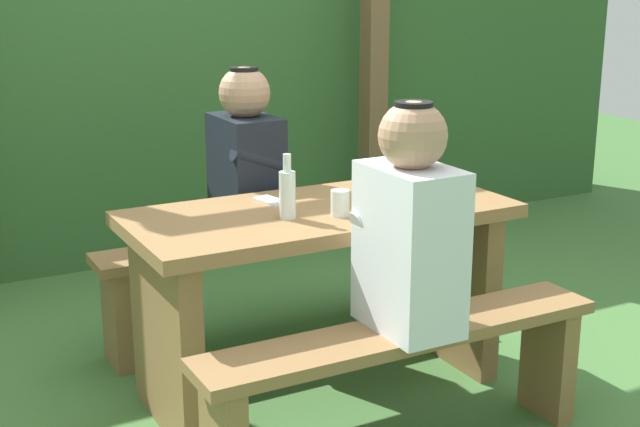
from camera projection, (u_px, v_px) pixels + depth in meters
name	position (u px, v px, depth m)	size (l,w,h in m)	color
ground_plane	(320.00, 387.00, 3.36)	(12.00, 12.00, 0.00)	#437238
hedge_backdrop	(143.00, 93.00, 4.91)	(6.40, 0.61, 1.77)	#325D2C
pergola_post_right	(374.00, 48.00, 4.92)	(0.12, 0.12, 2.26)	brown
picnic_table	(320.00, 267.00, 3.23)	(1.40, 0.64, 0.71)	olive
bench_near	(403.00, 365.00, 2.80)	(1.40, 0.24, 0.45)	olive
bench_far	(258.00, 266.00, 3.75)	(1.40, 0.24, 0.45)	olive
person_white_shirt	(410.00, 226.00, 2.69)	(0.25, 0.35, 0.72)	silver
person_black_coat	(246.00, 161.00, 3.61)	(0.25, 0.35, 0.72)	black
drinking_glass	(340.00, 203.00, 3.06)	(0.07, 0.07, 0.09)	silver
bottle_left	(287.00, 193.00, 3.01)	(0.06, 0.06, 0.23)	silver
cell_phone	(271.00, 201.00, 3.25)	(0.07, 0.14, 0.01)	silver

